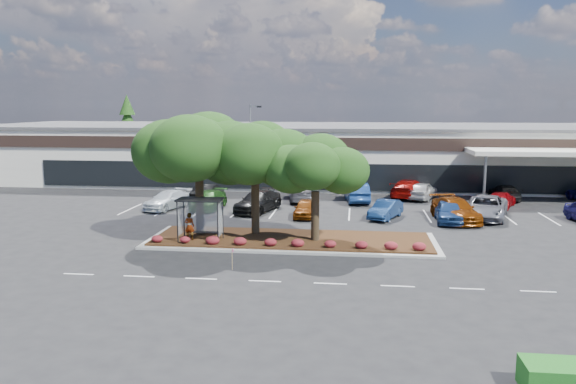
# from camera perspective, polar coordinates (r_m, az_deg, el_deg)

# --- Properties ---
(ground) EXTENTS (160.00, 160.00, 0.00)m
(ground) POSITION_cam_1_polar(r_m,az_deg,el_deg) (31.33, 3.18, -6.96)
(ground) COLOR black
(ground) RESTS_ON ground
(retail_store) EXTENTS (80.40, 25.20, 6.25)m
(retail_store) POSITION_cam_1_polar(r_m,az_deg,el_deg) (64.24, 5.23, 4.04)
(retail_store) COLOR white
(retail_store) RESTS_ON ground
(landscape_island) EXTENTS (18.00, 6.00, 0.26)m
(landscape_island) POSITION_cam_1_polar(r_m,az_deg,el_deg) (35.32, 0.35, -4.91)
(landscape_island) COLOR #9D9C97
(landscape_island) RESTS_ON ground
(lane_markings) EXTENTS (33.12, 20.06, 0.01)m
(lane_markings) POSITION_cam_1_polar(r_m,az_deg,el_deg) (41.44, 3.92, -3.02)
(lane_markings) COLOR silver
(lane_markings) RESTS_ON ground
(shrub_row) EXTENTS (17.00, 0.80, 0.50)m
(shrub_row) POSITION_cam_1_polar(r_m,az_deg,el_deg) (33.20, -0.06, -5.12)
(shrub_row) COLOR maroon
(shrub_row) RESTS_ON landscape_island
(bus_shelter) EXTENTS (2.75, 1.55, 2.59)m
(bus_shelter) POSITION_cam_1_polar(r_m,az_deg,el_deg) (34.90, -8.85, -1.52)
(bus_shelter) COLOR black
(bus_shelter) RESTS_ON landscape_island
(island_tree_west) EXTENTS (7.20, 7.20, 7.89)m
(island_tree_west) POSITION_cam_1_polar(r_m,az_deg,el_deg) (36.23, -9.03, 1.90)
(island_tree_west) COLOR #16330D
(island_tree_west) RESTS_ON landscape_island
(island_tree_mid) EXTENTS (6.60, 6.60, 7.32)m
(island_tree_mid) POSITION_cam_1_polar(r_m,az_deg,el_deg) (36.15, -3.36, 1.52)
(island_tree_mid) COLOR #16330D
(island_tree_mid) RESTS_ON landscape_island
(island_tree_east) EXTENTS (5.80, 5.80, 6.50)m
(island_tree_east) POSITION_cam_1_polar(r_m,az_deg,el_deg) (34.24, 2.80, 0.42)
(island_tree_east) COLOR #16330D
(island_tree_east) RESTS_ON landscape_island
(conifer_north_west) EXTENTS (4.40, 4.40, 10.00)m
(conifer_north_west) POSITION_cam_1_polar(r_m,az_deg,el_deg) (82.57, -15.95, 6.09)
(conifer_north_west) COLOR #16330D
(conifer_north_west) RESTS_ON ground
(person_waiting) EXTENTS (0.65, 0.45, 1.69)m
(person_waiting) POSITION_cam_1_polar(r_m,az_deg,el_deg) (35.26, -9.97, -3.43)
(person_waiting) COLOR #594C47
(person_waiting) RESTS_ON landscape_island
(light_pole) EXTENTS (1.43, 0.50, 8.54)m
(light_pole) POSITION_cam_1_polar(r_m,az_deg,el_deg) (58.27, -3.71, 4.15)
(light_pole) COLOR #9D9C97
(light_pole) RESTS_ON ground
(survey_stake) EXTENTS (0.07, 0.14, 1.15)m
(survey_stake) POSITION_cam_1_polar(r_m,az_deg,el_deg) (29.51, -5.66, -6.51)
(survey_stake) COLOR #9C7E52
(survey_stake) RESTS_ON ground
(car_0) EXTENTS (3.49, 5.36, 1.44)m
(car_0) POSITION_cam_1_polar(r_m,az_deg,el_deg) (47.44, -12.14, -0.80)
(car_0) COLOR silver
(car_0) RESTS_ON ground
(car_1) EXTENTS (2.42, 5.15, 1.45)m
(car_1) POSITION_cam_1_polar(r_m,az_deg,el_deg) (46.81, -8.05, -0.81)
(car_1) COLOR #1A4714
(car_1) RESTS_ON ground
(car_2) EXTENTS (3.74, 6.03, 1.63)m
(car_2) POSITION_cam_1_polar(r_m,az_deg,el_deg) (45.25, -3.05, -0.96)
(car_2) COLOR black
(car_2) RESTS_ON ground
(car_3) EXTENTS (1.71, 4.03, 1.36)m
(car_3) POSITION_cam_1_polar(r_m,az_deg,el_deg) (42.93, 1.79, -1.67)
(car_3) COLOR #713309
(car_3) RESTS_ON ground
(car_4) EXTENTS (2.96, 4.45, 1.39)m
(car_4) POSITION_cam_1_polar(r_m,az_deg,el_deg) (43.06, 9.89, -1.75)
(car_4) COLOR navy
(car_4) RESTS_ON ground
(car_5) EXTENTS (2.17, 4.77, 1.59)m
(car_5) POSITION_cam_1_polar(r_m,az_deg,el_deg) (42.64, 16.03, -1.94)
(car_5) COLOR navy
(car_5) RESTS_ON ground
(car_6) EXTENTS (3.53, 6.10, 1.66)m
(car_6) POSITION_cam_1_polar(r_m,az_deg,el_deg) (43.29, 16.64, -1.75)
(car_6) COLOR #6E2E05
(car_6) RESTS_ON ground
(car_7) EXTENTS (4.53, 6.73, 1.71)m
(car_7) POSITION_cam_1_polar(r_m,az_deg,el_deg) (44.92, 19.47, -1.48)
(car_7) COLOR slate
(car_7) RESTS_ON ground
(car_10) EXTENTS (1.93, 5.00, 1.62)m
(car_10) POSITION_cam_1_polar(r_m,az_deg,el_deg) (50.00, -8.16, -0.10)
(car_10) COLOR black
(car_10) RESTS_ON ground
(car_11) EXTENTS (2.84, 5.68, 1.58)m
(car_11) POSITION_cam_1_polar(r_m,az_deg,el_deg) (50.13, 1.37, -0.01)
(car_11) COLOR #5D5C64
(car_11) RESTS_ON ground
(car_12) EXTENTS (2.41, 5.40, 1.72)m
(car_12) POSITION_cam_1_polar(r_m,az_deg,el_deg) (49.98, 7.01, -0.02)
(car_12) COLOR navy
(car_12) RESTS_ON ground
(car_13) EXTENTS (4.24, 6.30, 1.69)m
(car_13) POSITION_cam_1_polar(r_m,az_deg,el_deg) (53.12, 12.19, 0.35)
(car_13) COLOR #8F0A06
(car_13) RESTS_ON ground
(car_14) EXTENTS (3.48, 5.08, 1.60)m
(car_14) POSITION_cam_1_polar(r_m,az_deg,el_deg) (52.35, 13.51, 0.13)
(car_14) COLOR #B4B4B4
(car_14) RESTS_ON ground
(car_15) EXTENTS (2.08, 4.87, 1.40)m
(car_15) POSITION_cam_1_polar(r_m,az_deg,el_deg) (54.23, 21.16, -0.03)
(car_15) COLOR black
(car_15) RESTS_ON ground
(car_16) EXTENTS (3.58, 4.93, 1.33)m
(car_16) POSITION_cam_1_polar(r_m,az_deg,el_deg) (50.17, 20.78, -0.73)
(car_16) COLOR #96070C
(car_16) RESTS_ON ground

